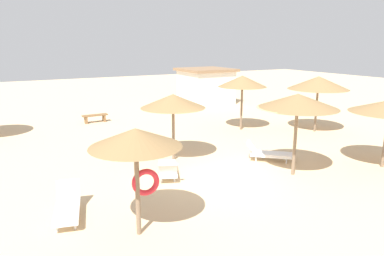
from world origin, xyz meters
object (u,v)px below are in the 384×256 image
object	(u,v)px
beach_cabana	(206,86)
parasol_5	(242,81)
parasol_6	(318,83)
parasol_3	(298,101)
lounger_3	(268,153)
parasol_1	(136,140)
lounger_1	(67,206)
parasol_2	(173,101)
bench_0	(95,117)
lounger_2	(168,169)

from	to	relation	value
beach_cabana	parasol_5	bearing A→B (deg)	-108.45
parasol_6	beach_cabana	world-z (taller)	parasol_6
parasol_3	beach_cabana	bearing A→B (deg)	70.46
parasol_3	lounger_3	bearing A→B (deg)	81.81
parasol_1	lounger_3	xyz separation A→B (m)	(6.67, 2.90, -2.15)
parasol_5	lounger_3	distance (m)	5.92
parasol_3	parasol_6	size ratio (longest dim) A/B	0.94
parasol_5	lounger_3	xyz separation A→B (m)	(-2.29, -4.93, -2.36)
parasol_5	parasol_6	xyz separation A→B (m)	(3.27, -2.30, -0.03)
parasol_6	lounger_1	distance (m)	14.34
parasol_3	lounger_1	distance (m)	8.22
parasol_2	lounger_3	distance (m)	4.41
parasol_5	lounger_1	world-z (taller)	parasol_5
parasol_3	bench_0	xyz separation A→B (m)	(-4.15, 12.34, -2.37)
parasol_3	parasol_5	xyz separation A→B (m)	(2.53, 6.61, -0.04)
parasol_3	parasol_6	xyz separation A→B (m)	(5.80, 4.31, -0.07)
parasol_1	lounger_3	world-z (taller)	parasol_1
lounger_1	beach_cabana	world-z (taller)	beach_cabana
parasol_5	lounger_1	size ratio (longest dim) A/B	1.54
parasol_3	lounger_1	size ratio (longest dim) A/B	1.54
lounger_1	lounger_3	xyz separation A→B (m)	(8.09, 1.11, -0.00)
parasol_6	lounger_2	bearing A→B (deg)	-166.75
parasol_6	lounger_2	xyz separation A→B (m)	(-9.95, -2.34, -2.32)
lounger_1	lounger_3	bearing A→B (deg)	7.83
lounger_3	parasol_5	bearing A→B (deg)	65.10
parasol_1	parasol_2	size ratio (longest dim) A/B	1.01
parasol_6	bench_0	xyz separation A→B (m)	(-9.95, 8.03, -2.30)
parasol_2	parasol_5	xyz separation A→B (m)	(5.60, 2.94, 0.24)
lounger_1	beach_cabana	size ratio (longest dim) A/B	0.50
parasol_2	bench_0	world-z (taller)	parasol_2
lounger_1	bench_0	world-z (taller)	lounger_1
parasol_1	parasol_2	distance (m)	5.93
parasol_1	lounger_1	size ratio (longest dim) A/B	1.42
parasol_2	lounger_3	world-z (taller)	parasol_2
lounger_1	beach_cabana	distance (m)	19.85
parasol_3	lounger_3	world-z (taller)	parasol_3
lounger_3	bench_0	size ratio (longest dim) A/B	1.19
parasol_3	parasol_5	size ratio (longest dim) A/B	1.00
parasol_6	lounger_1	xyz separation A→B (m)	(-13.65, -3.74, -2.32)
parasol_2	parasol_5	size ratio (longest dim) A/B	0.91
lounger_1	bench_0	size ratio (longest dim) A/B	1.29
parasol_2	lounger_2	world-z (taller)	parasol_2
beach_cabana	parasol_1	bearing A→B (deg)	-125.68
parasol_3	lounger_2	world-z (taller)	parasol_3
lounger_3	beach_cabana	xyz separation A→B (m)	(5.18, 13.61, 1.08)
parasol_6	lounger_3	xyz separation A→B (m)	(-5.56, -2.63, -2.32)
lounger_3	beach_cabana	world-z (taller)	beach_cabana
parasol_2	parasol_6	bearing A→B (deg)	4.15
parasol_1	beach_cabana	distance (m)	20.35
parasol_1	lounger_3	bearing A→B (deg)	23.51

